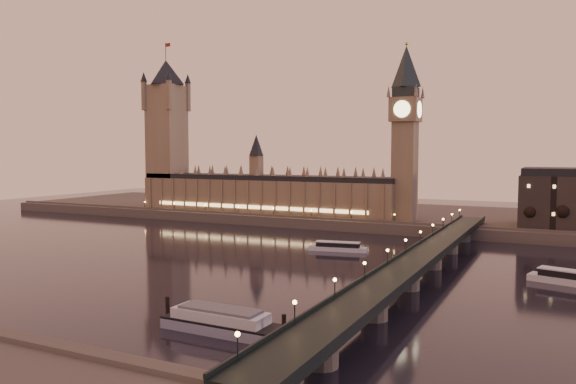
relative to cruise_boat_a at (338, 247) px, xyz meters
The scene contains 11 objects.
ground 59.14m from the cruise_boat_a, 137.58° to the right, with size 700.00×700.00×0.00m, color black.
far_embankment 125.87m from the cruise_boat_a, 96.22° to the left, with size 560.00×130.00×6.00m, color #423D35.
palace_of_westminster 118.26m from the cruise_boat_a, 135.92° to the left, with size 180.00×26.62×52.00m.
victoria_tower 193.48m from the cruise_boat_a, 153.63° to the left, with size 31.68×31.68×118.00m.
big_ben 102.63m from the cruise_boat_a, 82.72° to the left, with size 17.68×17.68×104.00m.
westminster_bridge 62.49m from the cruise_boat_a, 39.73° to the right, with size 13.20×260.00×15.30m.
bare_tree_0 106.12m from the cruise_boat_a, 41.02° to the left, with size 5.84×5.84×11.88m.
bare_tree_1 116.43m from the cruise_boat_a, 36.68° to the left, with size 5.84×5.84×11.88m.
cruise_boat_a is the anchor object (origin of this frame).
cruise_boat_b 101.22m from the cruise_boat_a, 15.17° to the right, with size 28.50×13.89×5.11m.
moored_barge 125.82m from the cruise_boat_a, 82.82° to the right, with size 37.38×9.77×6.85m.
Camera 1 is at (138.03, -204.98, 46.77)m, focal length 35.00 mm.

